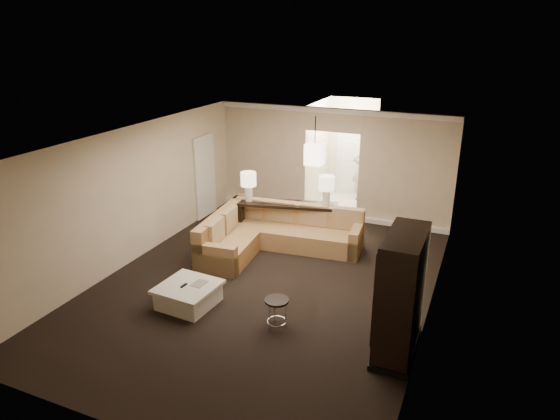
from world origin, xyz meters
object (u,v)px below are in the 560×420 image
at_px(console_table, 287,218).
at_px(drink_table, 277,307).
at_px(coffee_table, 189,295).
at_px(sectional_sofa, 272,234).
at_px(armoire, 400,297).
at_px(person, 364,167).

distance_m(console_table, drink_table, 3.60).
bearing_deg(coffee_table, console_table, 82.00).
bearing_deg(coffee_table, drink_table, -0.01).
height_order(sectional_sofa, armoire, armoire).
xyz_separation_m(armoire, drink_table, (-1.92, -0.13, -0.56)).
height_order(console_table, person, person).
relative_size(coffee_table, armoire, 0.54).
xyz_separation_m(armoire, person, (-2.24, 6.67, 0.05)).
xyz_separation_m(coffee_table, person, (1.38, 6.80, 0.77)).
xyz_separation_m(drink_table, person, (-0.32, 6.80, 0.62)).
height_order(drink_table, person, person).
relative_size(armoire, drink_table, 3.85).
relative_size(coffee_table, console_table, 0.44).
height_order(sectional_sofa, person, person).
bearing_deg(person, coffee_table, 66.24).
relative_size(sectional_sofa, coffee_table, 3.05).
bearing_deg(console_table, armoire, -59.59).
distance_m(console_table, armoire, 4.55).
relative_size(coffee_table, drink_table, 2.07).
bearing_deg(armoire, sectional_sofa, 141.15).
distance_m(drink_table, person, 6.84).
bearing_deg(armoire, console_table, 134.02).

